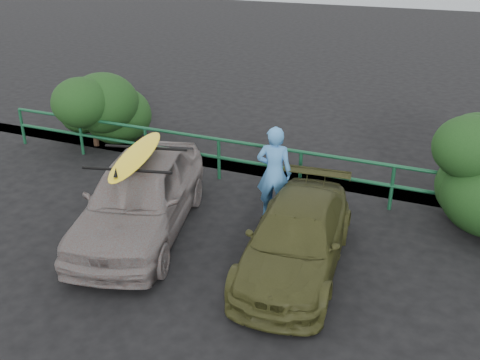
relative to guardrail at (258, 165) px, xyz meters
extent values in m
plane|color=black|center=(0.00, -5.00, -0.52)|extent=(80.00, 80.00, 0.00)
imported|color=slate|center=(-1.34, -2.84, 0.24)|extent=(2.87, 4.77, 1.52)
imported|color=#393A19|center=(1.81, -2.84, 0.05)|extent=(1.95, 4.04, 1.14)
imported|color=#4487CD|center=(0.82, -1.26, 0.46)|extent=(0.79, 0.59, 1.96)
ellipsoid|color=yellow|center=(-1.34, -2.84, 1.09)|extent=(1.16, 2.61, 0.08)
camera|label=1|loc=(4.03, -10.52, 4.82)|focal=40.00mm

